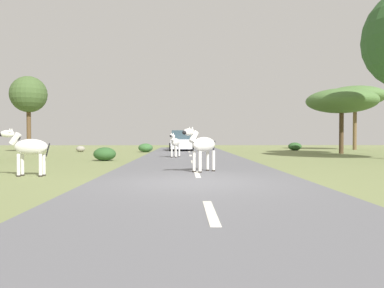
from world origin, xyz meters
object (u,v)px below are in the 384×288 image
at_px(tree_5, 342,101).
at_px(bush_1, 105,154).
at_px(car_1, 182,141).
at_px(bush_2, 146,148).
at_px(tree_4, 355,97).
at_px(bush_0, 295,146).
at_px(tree_1, 29,95).
at_px(zebra_2, 202,145).
at_px(zebra_1, 28,148).
at_px(rock_0, 81,149).
at_px(zebra_0, 175,143).
at_px(car_0, 183,141).

distance_m(tree_5, bush_1, 17.92).
relative_size(car_1, bush_2, 3.70).
bearing_deg(tree_4, bush_0, -165.97).
relative_size(tree_1, tree_4, 1.00).
bearing_deg(bush_2, zebra_2, -78.02).
xyz_separation_m(zebra_1, tree_4, (21.29, 23.46, 4.16)).
xyz_separation_m(zebra_1, bush_1, (0.80, 7.69, -0.57)).
relative_size(tree_1, rock_0, 8.28).
bearing_deg(car_1, zebra_0, -91.42).
bearing_deg(zebra_1, car_1, -11.22).
distance_m(car_0, bush_2, 8.37).
relative_size(car_0, rock_0, 6.07).
bearing_deg(car_0, bush_1, -106.38).
bearing_deg(tree_4, zebra_0, -141.15).
distance_m(tree_5, bush_2, 15.46).
bearing_deg(zebra_2, tree_4, -80.07).
bearing_deg(tree_5, car_0, 137.35).
relative_size(zebra_2, bush_0, 1.28).
bearing_deg(car_1, bush_2, -141.46).
bearing_deg(rock_0, bush_2, -6.00).
height_order(zebra_2, rock_0, zebra_2).
bearing_deg(bush_0, rock_0, -171.15).
relative_size(car_0, tree_1, 0.73).
bearing_deg(bush_0, car_0, 157.08).
distance_m(tree_4, tree_5, 9.41).
relative_size(bush_0, bush_2, 1.03).
bearing_deg(bush_2, car_1, 38.28).
height_order(bush_1, bush_2, bush_2).
height_order(car_0, tree_4, tree_4).
distance_m(zebra_1, bush_0, 26.60).
relative_size(car_1, tree_4, 0.72).
bearing_deg(zebra_1, tree_5, -45.43).
distance_m(car_1, tree_1, 13.01).
height_order(tree_5, rock_0, tree_5).
relative_size(car_0, bush_1, 3.81).
relative_size(tree_4, bush_0, 5.03).
bearing_deg(zebra_0, tree_1, -18.48).
distance_m(tree_5, bush_0, 7.55).
xyz_separation_m(car_0, rock_0, (-8.38, -7.24, -0.60)).
height_order(zebra_2, bush_0, zebra_2).
relative_size(bush_0, bush_1, 1.03).
relative_size(tree_4, bush_2, 5.17).
relative_size(car_1, bush_0, 3.60).
bearing_deg(zebra_2, bush_2, -33.33).
bearing_deg(bush_2, zebra_1, -95.69).
relative_size(zebra_1, tree_5, 0.32).
relative_size(zebra_0, car_1, 0.34).
height_order(zebra_1, bush_1, zebra_1).
bearing_deg(tree_1, rock_0, 11.75).
bearing_deg(zebra_1, bush_2, -4.01).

